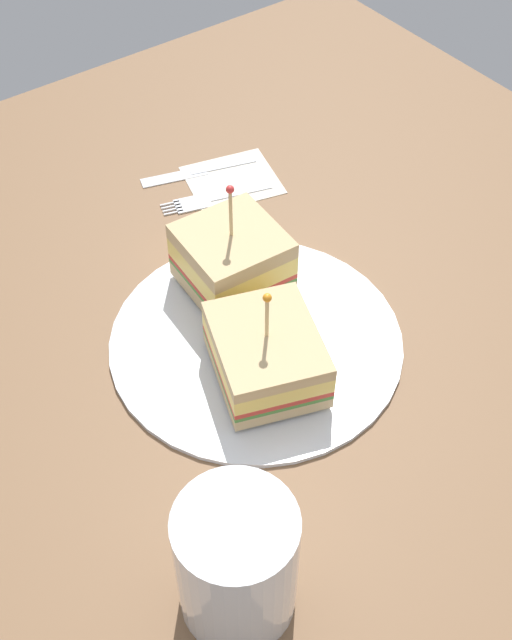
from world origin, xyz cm
name	(u,v)px	position (x,y,z in cm)	size (l,w,h in cm)	color
ground_plane	(256,350)	(0.00, 0.00, -1.00)	(94.67, 94.67, 2.00)	brown
plate	(256,339)	(0.00, 0.00, 0.42)	(25.05, 25.05, 0.85)	white
sandwich_half_front	(266,354)	(-3.67, 1.65, 3.16)	(11.90, 10.82, 9.16)	tan
sandwich_half_back	(232,259)	(6.38, -2.06, 3.75)	(8.80, 8.77, 11.00)	tan
drink_glass	(237,567)	(-17.48, 14.25, 4.53)	(7.74, 7.74, 10.35)	gold
napkin	(232,180)	(19.39, -11.06, 0.07)	(9.08, 8.17, 0.15)	beige
fork	(205,200)	(18.18, -6.89, 0.18)	(4.52, 11.46, 0.35)	silver
knife	(193,172)	(22.73, -8.34, 0.18)	(4.72, 12.21, 0.35)	silver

